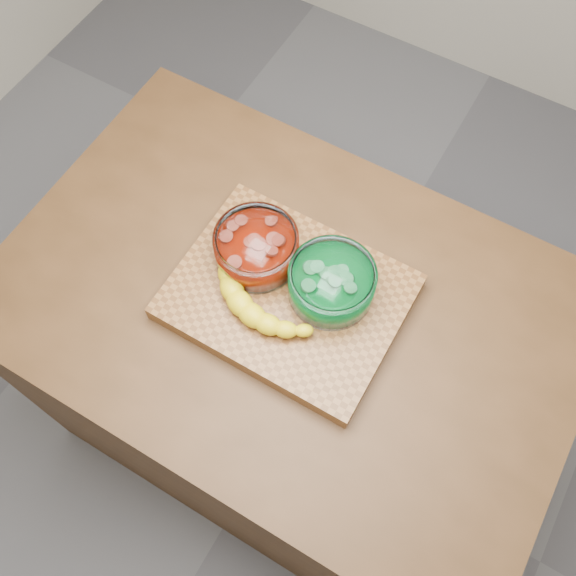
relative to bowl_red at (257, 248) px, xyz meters
The scene contains 6 objects.
ground 0.98m from the bowl_red, 21.61° to the right, with size 3.50×3.50×0.00m, color #5E5D62.
counter 0.54m from the bowl_red, 21.61° to the right, with size 1.20×0.80×0.90m, color #472C15.
cutting_board 0.12m from the bowl_red, 21.61° to the right, with size 0.45×0.35×0.04m, color brown.
bowl_red is the anchor object (origin of this frame).
bowl_green 0.17m from the bowl_red, ahead, with size 0.17×0.17×0.08m.
banana 0.09m from the bowl_red, 48.25° to the right, with size 0.29×0.19×0.04m, color gold, non-canonical shape.
Camera 1 is at (0.28, -0.48, 2.09)m, focal length 40.00 mm.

